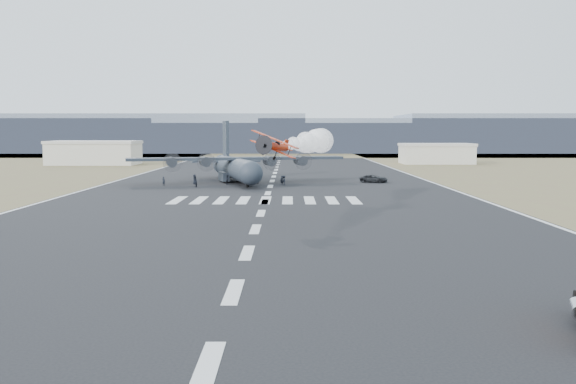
{
  "coord_description": "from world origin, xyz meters",
  "views": [
    {
      "loc": [
        3.24,
        -36.55,
        9.27
      ],
      "look_at": [
        3.12,
        19.39,
        4.0
      ],
      "focal_mm": 40.0,
      "sensor_mm": 36.0,
      "label": 1
    }
  ],
  "objects_px": {
    "support_vehicle": "(374,179)",
    "crew_a": "(282,180)",
    "crew_c": "(284,180)",
    "crew_g": "(164,181)",
    "hangar_right": "(436,153)",
    "aerobatic_biplane": "(275,146)",
    "hangar_left": "(94,152)",
    "transport_aircraft": "(235,166)",
    "crew_h": "(228,180)",
    "crew_e": "(194,179)",
    "crew_b": "(195,182)",
    "crew_f": "(257,178)",
    "crew_d": "(250,181)"
  },
  "relations": [
    {
      "from": "crew_e",
      "to": "crew_g",
      "type": "distance_m",
      "value": 5.9
    },
    {
      "from": "transport_aircraft",
      "to": "crew_h",
      "type": "distance_m",
      "value": 5.92
    },
    {
      "from": "crew_a",
      "to": "crew_d",
      "type": "distance_m",
      "value": 6.11
    },
    {
      "from": "hangar_left",
      "to": "crew_b",
      "type": "xyz_separation_m",
      "value": [
        39.37,
        -74.08,
        -2.5
      ]
    },
    {
      "from": "crew_b",
      "to": "support_vehicle",
      "type": "bearing_deg",
      "value": 117.26
    },
    {
      "from": "aerobatic_biplane",
      "to": "crew_e",
      "type": "xyz_separation_m",
      "value": [
        -15.36,
        47.2,
        -6.94
      ]
    },
    {
      "from": "aerobatic_biplane",
      "to": "support_vehicle",
      "type": "relative_size",
      "value": 1.03
    },
    {
      "from": "crew_b",
      "to": "crew_d",
      "type": "distance_m",
      "value": 9.28
    },
    {
      "from": "crew_h",
      "to": "hangar_left",
      "type": "bearing_deg",
      "value": 44.0
    },
    {
      "from": "crew_c",
      "to": "crew_d",
      "type": "bearing_deg",
      "value": -77.63
    },
    {
      "from": "crew_e",
      "to": "crew_f",
      "type": "relative_size",
      "value": 0.94
    },
    {
      "from": "support_vehicle",
      "to": "crew_b",
      "type": "height_order",
      "value": "crew_b"
    },
    {
      "from": "transport_aircraft",
      "to": "support_vehicle",
      "type": "relative_size",
      "value": 7.68
    },
    {
      "from": "crew_c",
      "to": "crew_e",
      "type": "xyz_separation_m",
      "value": [
        -15.9,
        2.44,
        0.02
      ]
    },
    {
      "from": "support_vehicle",
      "to": "crew_a",
      "type": "distance_m",
      "value": 17.79
    },
    {
      "from": "hangar_right",
      "to": "crew_h",
      "type": "height_order",
      "value": "hangar_right"
    },
    {
      "from": "hangar_right",
      "to": "crew_c",
      "type": "xyz_separation_m",
      "value": [
        -43.73,
        -75.56,
        -2.17
      ]
    },
    {
      "from": "crew_h",
      "to": "transport_aircraft",
      "type": "bearing_deg",
      "value": 1.67
    },
    {
      "from": "transport_aircraft",
      "to": "crew_e",
      "type": "height_order",
      "value": "transport_aircraft"
    },
    {
      "from": "support_vehicle",
      "to": "crew_b",
      "type": "bearing_deg",
      "value": 128.36
    },
    {
      "from": "crew_b",
      "to": "crew_g",
      "type": "height_order",
      "value": "crew_b"
    },
    {
      "from": "hangar_left",
      "to": "crew_c",
      "type": "height_order",
      "value": "hangar_left"
    },
    {
      "from": "hangar_left",
      "to": "crew_h",
      "type": "distance_m",
      "value": 81.95
    },
    {
      "from": "hangar_right",
      "to": "aerobatic_biplane",
      "type": "distance_m",
      "value": 128.29
    },
    {
      "from": "crew_d",
      "to": "crew_e",
      "type": "bearing_deg",
      "value": 140.28
    },
    {
      "from": "support_vehicle",
      "to": "crew_a",
      "type": "bearing_deg",
      "value": 130.3
    },
    {
      "from": "crew_a",
      "to": "crew_b",
      "type": "relative_size",
      "value": 0.9
    },
    {
      "from": "support_vehicle",
      "to": "crew_g",
      "type": "xyz_separation_m",
      "value": [
        -37.19,
        -7.08,
        0.08
      ]
    },
    {
      "from": "hangar_right",
      "to": "crew_b",
      "type": "bearing_deg",
      "value": -126.56
    },
    {
      "from": "support_vehicle",
      "to": "crew_a",
      "type": "relative_size",
      "value": 3.12
    },
    {
      "from": "crew_d",
      "to": "aerobatic_biplane",
      "type": "bearing_deg",
      "value": -96.13
    },
    {
      "from": "support_vehicle",
      "to": "crew_b",
      "type": "relative_size",
      "value": 2.82
    },
    {
      "from": "crew_a",
      "to": "crew_f",
      "type": "distance_m",
      "value": 5.58
    },
    {
      "from": "hangar_right",
      "to": "crew_f",
      "type": "distance_m",
      "value": 86.8
    },
    {
      "from": "crew_c",
      "to": "support_vehicle",
      "type": "bearing_deg",
      "value": 97.19
    },
    {
      "from": "transport_aircraft",
      "to": "support_vehicle",
      "type": "distance_m",
      "value": 25.6
    },
    {
      "from": "transport_aircraft",
      "to": "crew_b",
      "type": "bearing_deg",
      "value": -133.63
    },
    {
      "from": "transport_aircraft",
      "to": "crew_a",
      "type": "bearing_deg",
      "value": -53.04
    },
    {
      "from": "crew_e",
      "to": "hangar_right",
      "type": "bearing_deg",
      "value": -32.35
    },
    {
      "from": "hangar_left",
      "to": "hangar_right",
      "type": "distance_m",
      "value": 98.13
    },
    {
      "from": "crew_e",
      "to": "crew_b",
      "type": "bearing_deg",
      "value": -163.68
    },
    {
      "from": "transport_aircraft",
      "to": "crew_g",
      "type": "bearing_deg",
      "value": -159.88
    },
    {
      "from": "crew_g",
      "to": "crew_h",
      "type": "relative_size",
      "value": 0.93
    },
    {
      "from": "aerobatic_biplane",
      "to": "crew_a",
      "type": "bearing_deg",
      "value": 103.9
    },
    {
      "from": "crew_b",
      "to": "crew_e",
      "type": "bearing_deg",
      "value": -160.3
    },
    {
      "from": "hangar_right",
      "to": "crew_g",
      "type": "relative_size",
      "value": 12.97
    },
    {
      "from": "aerobatic_biplane",
      "to": "crew_h",
      "type": "xyz_separation_m",
      "value": [
        -9.37,
        46.46,
        -6.95
      ]
    },
    {
      "from": "crew_c",
      "to": "crew_g",
      "type": "xyz_separation_m",
      "value": [
        -20.71,
        -0.98,
        -0.05
      ]
    },
    {
      "from": "hangar_right",
      "to": "aerobatic_biplane",
      "type": "height_order",
      "value": "aerobatic_biplane"
    },
    {
      "from": "crew_b",
      "to": "crew_f",
      "type": "bearing_deg",
      "value": 135.58
    }
  ]
}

